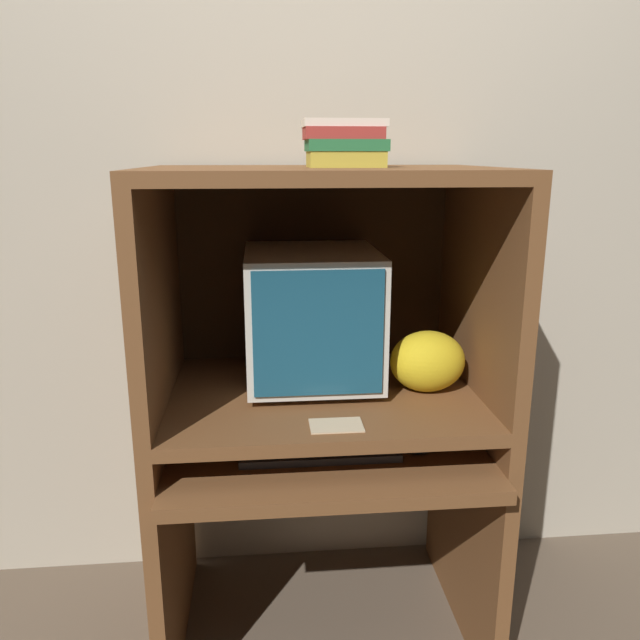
{
  "coord_description": "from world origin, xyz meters",
  "views": [
    {
      "loc": [
        -0.17,
        -1.33,
        1.45
      ],
      "look_at": [
        -0.01,
        0.34,
        1.0
      ],
      "focal_mm": 35.0,
      "sensor_mm": 36.0,
      "label": 1
    }
  ],
  "objects_px": {
    "crt_monitor": "(312,315)",
    "book_stack": "(345,144)",
    "snack_bag": "(427,361)",
    "keyboard": "(319,451)",
    "mouse": "(419,448)"
  },
  "relations": [
    {
      "from": "crt_monitor",
      "to": "mouse",
      "type": "xyz_separation_m",
      "value": [
        0.27,
        -0.25,
        -0.31
      ]
    },
    {
      "from": "keyboard",
      "to": "book_stack",
      "type": "relative_size",
      "value": 2.01
    },
    {
      "from": "crt_monitor",
      "to": "book_stack",
      "type": "distance_m",
      "value": 0.5
    },
    {
      "from": "crt_monitor",
      "to": "keyboard",
      "type": "relative_size",
      "value": 0.98
    },
    {
      "from": "snack_bag",
      "to": "book_stack",
      "type": "xyz_separation_m",
      "value": [
        -0.24,
        0.01,
        0.6
      ]
    },
    {
      "from": "mouse",
      "to": "keyboard",
      "type": "bearing_deg",
      "value": 176.68
    },
    {
      "from": "crt_monitor",
      "to": "snack_bag",
      "type": "bearing_deg",
      "value": -18.18
    },
    {
      "from": "snack_bag",
      "to": "keyboard",
      "type": "bearing_deg",
      "value": -157.96
    },
    {
      "from": "keyboard",
      "to": "snack_bag",
      "type": "bearing_deg",
      "value": 22.04
    },
    {
      "from": "snack_bag",
      "to": "mouse",
      "type": "bearing_deg",
      "value": -110.18
    },
    {
      "from": "crt_monitor",
      "to": "snack_bag",
      "type": "xyz_separation_m",
      "value": [
        0.32,
        -0.11,
        -0.12
      ]
    },
    {
      "from": "keyboard",
      "to": "book_stack",
      "type": "height_order",
      "value": "book_stack"
    },
    {
      "from": "crt_monitor",
      "to": "book_stack",
      "type": "bearing_deg",
      "value": -51.04
    },
    {
      "from": "crt_monitor",
      "to": "book_stack",
      "type": "relative_size",
      "value": 1.98
    },
    {
      "from": "snack_bag",
      "to": "crt_monitor",
      "type": "bearing_deg",
      "value": 161.82
    }
  ]
}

